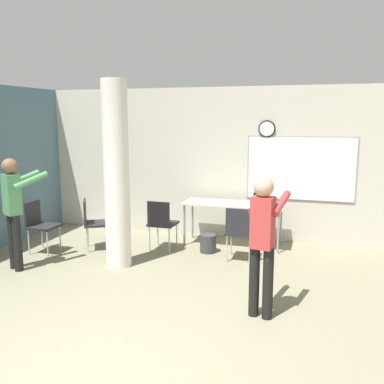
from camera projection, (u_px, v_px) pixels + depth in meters
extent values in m
cube|color=beige|center=(219.00, 163.00, 8.05)|extent=(8.00, 0.12, 2.80)
cylinder|color=black|center=(267.00, 129.00, 7.61)|extent=(0.30, 0.03, 0.30)
cylinder|color=white|center=(267.00, 129.00, 7.60)|extent=(0.25, 0.01, 0.25)
cube|color=#99999E|center=(301.00, 169.00, 7.57)|extent=(1.90, 0.01, 1.16)
cube|color=white|center=(301.00, 169.00, 7.56)|extent=(1.84, 0.02, 1.10)
cylinder|color=silver|center=(116.00, 175.00, 6.35)|extent=(0.38, 0.38, 2.80)
cube|color=beige|center=(233.00, 204.00, 7.51)|extent=(1.76, 0.62, 0.03)
cylinder|color=gray|center=(184.00, 225.00, 7.58)|extent=(0.04, 0.04, 0.73)
cylinder|color=gray|center=(278.00, 232.00, 7.11)|extent=(0.04, 0.04, 0.73)
cylinder|color=gray|center=(193.00, 219.00, 8.05)|extent=(0.04, 0.04, 0.73)
cylinder|color=gray|center=(281.00, 225.00, 7.58)|extent=(0.04, 0.04, 0.73)
cylinder|color=black|center=(255.00, 199.00, 7.40)|extent=(0.07, 0.07, 0.20)
cylinder|color=black|center=(255.00, 190.00, 7.37)|extent=(0.03, 0.03, 0.09)
cylinder|color=#38383D|center=(208.00, 243.00, 7.21)|extent=(0.28, 0.28, 0.31)
cube|color=#232328|center=(240.00, 232.00, 6.80)|extent=(0.45, 0.45, 0.04)
cube|color=#232328|center=(238.00, 222.00, 6.57)|extent=(0.40, 0.03, 0.40)
cylinder|color=#B7B7BC|center=(253.00, 244.00, 6.96)|extent=(0.02, 0.02, 0.43)
cylinder|color=#B7B7BC|center=(231.00, 242.00, 7.06)|extent=(0.02, 0.02, 0.43)
cylinder|color=#B7B7BC|center=(250.00, 251.00, 6.62)|extent=(0.02, 0.02, 0.43)
cylinder|color=#B7B7BC|center=(227.00, 249.00, 6.72)|extent=(0.02, 0.02, 0.43)
cube|color=#232328|center=(98.00, 223.00, 7.35)|extent=(0.60, 0.60, 0.04)
cube|color=#232328|center=(85.00, 212.00, 7.27)|extent=(0.22, 0.36, 0.40)
cylinder|color=#B7B7BC|center=(109.00, 239.00, 7.25)|extent=(0.02, 0.02, 0.43)
cylinder|color=#B7B7BC|center=(109.00, 233.00, 7.60)|extent=(0.02, 0.02, 0.43)
cylinder|color=#B7B7BC|center=(87.00, 240.00, 7.18)|extent=(0.02, 0.02, 0.43)
cylinder|color=#B7B7BC|center=(88.00, 235.00, 7.53)|extent=(0.02, 0.02, 0.43)
cube|color=#232328|center=(163.00, 224.00, 7.34)|extent=(0.45, 0.45, 0.04)
cube|color=#232328|center=(158.00, 214.00, 7.11)|extent=(0.40, 0.04, 0.40)
cylinder|color=#B7B7BC|center=(177.00, 235.00, 7.50)|extent=(0.02, 0.02, 0.43)
cylinder|color=#B7B7BC|center=(158.00, 233.00, 7.61)|extent=(0.02, 0.02, 0.43)
cylinder|color=#B7B7BC|center=(169.00, 240.00, 7.16)|extent=(0.02, 0.02, 0.43)
cylinder|color=#B7B7BC|center=(149.00, 239.00, 7.27)|extent=(0.02, 0.02, 0.43)
cube|color=#232328|center=(44.00, 226.00, 7.15)|extent=(0.44, 0.44, 0.04)
cube|color=#232328|center=(33.00, 213.00, 7.17)|extent=(0.03, 0.40, 0.40)
cylinder|color=#B7B7BC|center=(47.00, 244.00, 6.97)|extent=(0.02, 0.02, 0.43)
cylinder|color=#B7B7BC|center=(60.00, 238.00, 7.31)|extent=(0.02, 0.02, 0.43)
cylinder|color=#B7B7BC|center=(29.00, 242.00, 7.07)|extent=(0.02, 0.02, 0.43)
cylinder|color=#B7B7BC|center=(42.00, 236.00, 7.41)|extent=(0.02, 0.02, 0.43)
cylinder|color=black|center=(17.00, 243.00, 6.29)|extent=(0.12, 0.12, 0.84)
cylinder|color=black|center=(13.00, 241.00, 6.40)|extent=(0.12, 0.12, 0.84)
cube|color=#4C8C59|center=(12.00, 194.00, 6.22)|extent=(0.31, 0.29, 0.60)
sphere|color=brown|center=(9.00, 166.00, 6.15)|extent=(0.23, 0.23, 0.23)
cylinder|color=#4C8C59|center=(31.00, 181.00, 6.26)|extent=(0.33, 0.51, 0.24)
cylinder|color=#4C8C59|center=(23.00, 179.00, 6.45)|extent=(0.33, 0.51, 0.24)
cylinder|color=black|center=(268.00, 284.00, 4.78)|extent=(0.12, 0.12, 0.82)
cylinder|color=black|center=(254.00, 281.00, 4.86)|extent=(0.12, 0.12, 0.82)
cube|color=#B23838|center=(263.00, 223.00, 4.70)|extent=(0.27, 0.23, 0.58)
sphere|color=tan|center=(264.00, 187.00, 4.63)|extent=(0.22, 0.22, 0.22)
cylinder|color=#B23838|center=(281.00, 203.00, 4.81)|extent=(0.18, 0.52, 0.23)
cylinder|color=#B23838|center=(259.00, 201.00, 4.93)|extent=(0.18, 0.52, 0.23)
cube|color=white|center=(265.00, 198.00, 5.13)|extent=(0.06, 0.13, 0.04)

